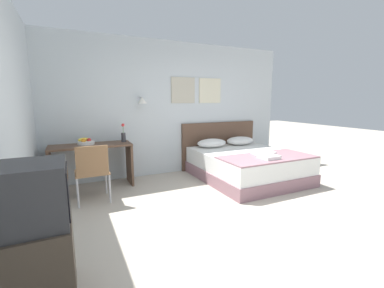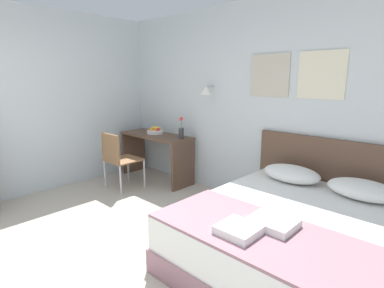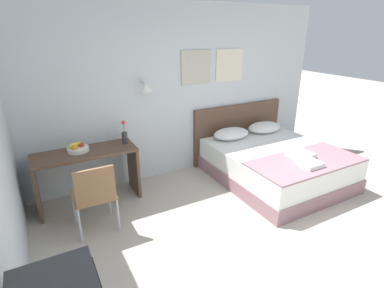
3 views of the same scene
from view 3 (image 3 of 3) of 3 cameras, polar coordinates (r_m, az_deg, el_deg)
The scene contains 13 objects.
ground_plane at distance 3.39m, azimuth 18.85°, elevation -22.33°, with size 24.00×24.00×0.00m, color #B2A899.
wall_back at distance 4.75m, azimuth -3.15°, elevation 9.74°, with size 5.42×0.31×2.65m.
bed at distance 4.92m, azimuth 15.59°, elevation -3.74°, with size 1.71×1.95×0.53m.
headboard at distance 5.54m, azimuth 8.74°, elevation 2.37°, with size 1.83×0.06×1.01m.
pillow_left at distance 5.08m, azimuth 7.48°, elevation 1.97°, with size 0.64×0.42×0.18m.
pillow_right at distance 5.52m, azimuth 13.62°, elevation 3.12°, with size 0.64×0.42×0.18m.
throw_blanket at distance 4.47m, azimuth 20.88°, elevation -3.11°, with size 1.66×0.78×0.02m.
folded_towel_near_foot at distance 4.56m, azimuth 19.98°, elevation -1.93°, with size 0.34×0.29×0.06m.
folded_towel_mid_bed at distance 4.31m, azimuth 21.50°, elevation -3.49°, with size 0.29×0.27×0.06m.
desk at distance 4.25m, azimuth -19.41°, elevation -4.12°, with size 1.32×0.51×0.76m.
desk_chair at distance 3.63m, azimuth -18.09°, elevation -8.89°, with size 0.47×0.47×0.87m.
fruit_bowl at distance 4.19m, azimuth -20.96°, elevation -0.77°, with size 0.27×0.27×0.11m.
flower_vase at distance 4.27m, azimuth -12.72°, elevation 1.60°, with size 0.08×0.08×0.33m.
Camera 3 is at (-1.99, -1.54, 2.28)m, focal length 28.00 mm.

